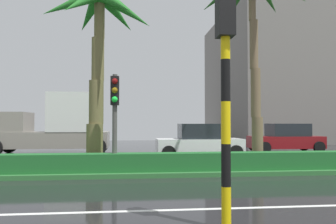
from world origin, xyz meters
The scene contains 8 objects.
ground_plane centered at (0.00, 9.00, -0.05)m, with size 90.00×42.00×0.10m, color black.
palm_tree_centre centered at (3.67, 7.78, 5.30)m, with size 4.16×3.84×6.84m.
traffic_signal_median_right centered at (4.30, 6.63, 2.38)m, with size 0.28×0.43×3.24m.
traffic_signal_foreground centered at (6.39, 0.66, 2.91)m, with size 0.28×0.43×4.23m.
box_truck_lead centered at (0.44, 15.27, 1.55)m, with size 6.40×2.64×3.46m.
car_in_traffic_second centered at (8.34, 12.27, 0.83)m, with size 4.30×2.02×1.72m.
car_in_traffic_third centered at (14.23, 15.05, 0.83)m, with size 4.30×2.02×1.72m.
building_far_right centered at (23.07, 28.96, 6.31)m, with size 18.14×15.66×12.61m.
Camera 1 is at (4.81, -4.94, 1.76)m, focal length 36.80 mm.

